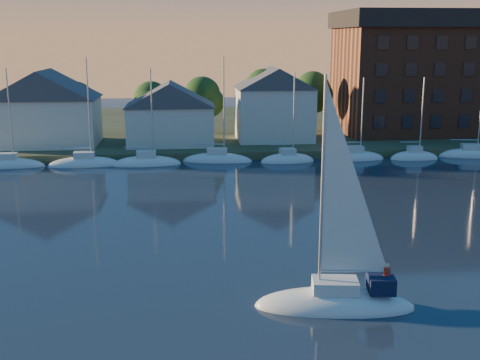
{
  "coord_description": "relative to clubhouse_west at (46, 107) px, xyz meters",
  "views": [
    {
      "loc": [
        -4.3,
        -21.66,
        14.62
      ],
      "look_at": [
        -0.17,
        22.0,
        4.22
      ],
      "focal_mm": 45.0,
      "sensor_mm": 36.0,
      "label": 1
    }
  ],
  "objects": [
    {
      "name": "clubhouse_centre",
      "position": [
        16.0,
        -1.0,
        -0.8
      ],
      "size": [
        11.55,
        8.4,
        8.08
      ],
      "color": "silver",
      "rests_on": "shoreline_land"
    },
    {
      "name": "moored_fleet",
      "position": [
        18.0,
        -9.0,
        -5.83
      ],
      "size": [
        79.5,
        2.4,
        12.05
      ],
      "color": "silver",
      "rests_on": "ground"
    },
    {
      "name": "tree_line",
      "position": [
        24.0,
        5.0,
        1.24
      ],
      "size": [
        93.4,
        5.4,
        8.9
      ],
      "color": "#3D261B",
      "rests_on": "shoreline_land"
    },
    {
      "name": "clubhouse_east",
      "position": [
        30.0,
        1.0,
        0.07
      ],
      "size": [
        10.5,
        8.4,
        9.8
      ],
      "color": "silver",
      "rests_on": "shoreline_land"
    },
    {
      "name": "hero_sailboat",
      "position": [
        25.98,
        -49.41,
        -5.35
      ],
      "size": [
        9.2,
        4.01,
        13.91
      ],
      "rotation": [
        0.0,
        0.0,
        3.01
      ],
      "color": "silver",
      "rests_on": "ground"
    },
    {
      "name": "shoreline_land",
      "position": [
        22.0,
        17.0,
        -5.93
      ],
      "size": [
        160.0,
        50.0,
        2.0
      ],
      "primitive_type": "cube",
      "color": "#2F3820",
      "rests_on": "ground"
    },
    {
      "name": "clubhouse_west",
      "position": [
        0.0,
        0.0,
        0.0
      ],
      "size": [
        13.65,
        9.45,
        9.64
      ],
      "color": "silver",
      "rests_on": "shoreline_land"
    },
    {
      "name": "condo_block",
      "position": [
        56.0,
        6.95,
        3.86
      ],
      "size": [
        31.0,
        17.0,
        17.4
      ],
      "color": "brown",
      "rests_on": "shoreline_land"
    },
    {
      "name": "wooden_dock",
      "position": [
        22.0,
        -6.0,
        -5.93
      ],
      "size": [
        120.0,
        3.0,
        1.0
      ],
      "primitive_type": "cube",
      "color": "brown",
      "rests_on": "ground"
    }
  ]
}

